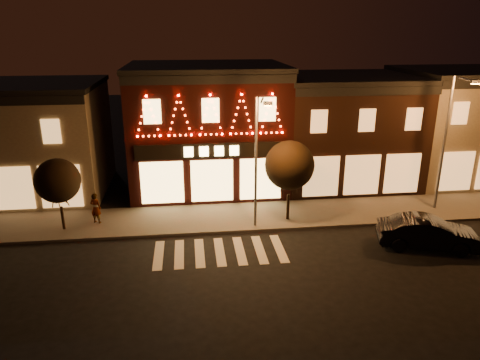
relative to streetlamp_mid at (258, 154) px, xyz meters
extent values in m
plane|color=black|center=(-2.22, -6.40, -4.32)|extent=(120.00, 120.00, 0.00)
cube|color=#47423D|center=(-0.22, 1.60, -4.24)|extent=(44.00, 4.00, 0.15)
cube|color=#706150|center=(-15.22, 7.60, -0.82)|extent=(12.00, 8.00, 7.00)
cube|color=black|center=(-2.22, 7.60, -0.32)|extent=(10.00, 8.00, 8.00)
cube|color=black|center=(-2.22, 7.60, 3.83)|extent=(10.20, 8.20, 0.30)
cube|color=black|center=(-2.22, 3.55, 3.43)|extent=(10.00, 0.25, 0.50)
cube|color=black|center=(-2.22, 3.50, -0.72)|extent=(9.00, 0.15, 0.90)
cube|color=#FFD87F|center=(-2.22, 3.40, -0.72)|extent=(3.40, 0.08, 0.60)
cube|color=black|center=(7.28, 7.60, -0.72)|extent=(9.00, 8.00, 7.20)
cube|color=black|center=(7.28, 7.60, 3.03)|extent=(9.20, 8.20, 0.30)
cube|color=black|center=(7.28, 3.55, 2.63)|extent=(9.00, 0.25, 0.50)
cube|color=#706150|center=(16.28, 7.60, -0.57)|extent=(9.00, 8.00, 7.50)
cube|color=black|center=(16.28, 7.60, 3.33)|extent=(9.20, 8.20, 0.30)
cylinder|color=#59595E|center=(-0.05, 0.20, -0.62)|extent=(0.14, 0.14, 7.10)
cylinder|color=#59595E|center=(0.11, -0.49, 2.85)|extent=(0.41, 1.40, 0.09)
cube|color=#59595E|center=(0.28, -1.18, 2.80)|extent=(0.49, 0.34, 0.16)
cube|color=orange|center=(0.28, -1.18, 2.70)|extent=(0.37, 0.25, 0.04)
cylinder|color=#59595E|center=(11.18, 1.41, -0.23)|extent=(0.16, 0.16, 7.88)
cylinder|color=#59595E|center=(11.31, 0.64, 3.61)|extent=(0.35, 1.57, 0.10)
cube|color=#59595E|center=(11.44, -0.14, 3.56)|extent=(0.53, 0.35, 0.18)
cube|color=orange|center=(11.44, -0.14, 3.45)|extent=(0.40, 0.26, 0.05)
cylinder|color=black|center=(-10.47, 0.95, -3.52)|extent=(0.15, 0.15, 1.30)
sphere|color=black|center=(-10.47, 0.95, -1.39)|extent=(2.37, 2.37, 2.37)
cylinder|color=black|center=(1.93, 0.84, -3.42)|extent=(0.16, 0.16, 1.50)
sphere|color=black|center=(1.93, 0.84, -0.96)|extent=(2.74, 2.74, 2.74)
imported|color=black|center=(8.20, -3.17, -3.52)|extent=(5.14, 2.97, 1.60)
imported|color=gray|center=(-8.82, 1.59, -3.29)|extent=(0.75, 0.64, 1.75)
camera|label=1|loc=(-3.56, -22.21, 6.26)|focal=33.48mm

